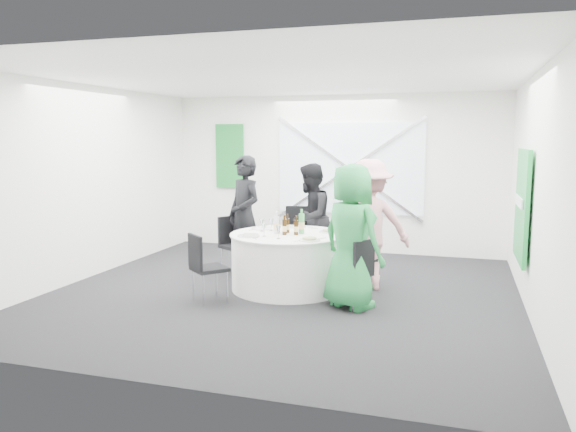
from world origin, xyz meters
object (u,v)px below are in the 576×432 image
(person_man_back_left, at_px, (245,216))
(green_water_bottle, at_px, (302,224))
(person_woman_pink, at_px, (369,225))
(chair_back_right, at_px, (366,251))
(chair_front_left, at_px, (204,263))
(clear_water_bottle, at_px, (276,225))
(chair_back, at_px, (298,233))
(person_woman_green, at_px, (351,236))
(banquet_table, at_px, (288,261))
(person_man_back, at_px, (310,218))
(chair_back_left, at_px, (233,240))
(chair_front_right, at_px, (357,268))

(person_man_back_left, relative_size, green_water_bottle, 5.38)
(person_woman_pink, distance_m, green_water_bottle, 0.90)
(chair_back_right, relative_size, chair_front_left, 0.99)
(person_man_back_left, relative_size, clear_water_bottle, 5.98)
(green_water_bottle, bearing_deg, clear_water_bottle, -163.98)
(chair_back_right, height_order, person_man_back_left, person_man_back_left)
(chair_back, height_order, chair_front_left, chair_back)
(chair_back_right, bearing_deg, person_woman_green, -23.56)
(banquet_table, distance_m, chair_back, 1.20)
(chair_back_right, bearing_deg, person_man_back, -147.10)
(banquet_table, xyz_separation_m, chair_front_left, (-0.81, -0.93, 0.12))
(person_man_back, bearing_deg, banquet_table, 0.00)
(chair_front_left, bearing_deg, person_woman_green, -128.17)
(chair_back_left, distance_m, person_woman_green, 2.41)
(chair_back, bearing_deg, chair_back_right, -42.18)
(person_woman_green, height_order, green_water_bottle, person_woman_green)
(chair_back_right, distance_m, chair_front_left, 2.24)
(chair_back, xyz_separation_m, person_woman_pink, (1.22, -0.82, 0.30))
(person_woman_green, bearing_deg, banquet_table, -0.00)
(chair_back_left, bearing_deg, chair_front_right, -89.41)
(chair_back, bearing_deg, banquet_table, -90.00)
(person_woman_pink, height_order, clear_water_bottle, person_woman_pink)
(chair_back_left, bearing_deg, chair_back_right, -65.79)
(person_woman_green, bearing_deg, chair_back, -25.20)
(chair_back_left, distance_m, green_water_bottle, 1.42)
(person_woman_green, bearing_deg, clear_water_bottle, 4.96)
(person_woman_pink, bearing_deg, chair_back, -52.42)
(chair_back_right, distance_m, clear_water_bottle, 1.29)
(chair_front_right, bearing_deg, green_water_bottle, -97.21)
(banquet_table, distance_m, person_woman_pink, 1.20)
(chair_back_left, relative_size, person_woman_pink, 0.49)
(green_water_bottle, bearing_deg, person_man_back, 98.74)
(chair_back, bearing_deg, clear_water_bottle, -97.45)
(banquet_table, height_order, chair_back_right, chair_back_right)
(chair_back, xyz_separation_m, person_man_back_left, (-0.67, -0.56, 0.31))
(chair_back, relative_size, person_woman_green, 0.56)
(chair_back_right, bearing_deg, person_man_back_left, -118.19)
(chair_back_right, height_order, chair_front_right, chair_back_right)
(person_man_back_left, height_order, person_woman_pink, person_man_back_left)
(clear_water_bottle, bearing_deg, chair_back_right, 20.64)
(person_woman_pink, relative_size, green_water_bottle, 5.31)
(banquet_table, bearing_deg, person_man_back, 89.32)
(person_man_back, bearing_deg, chair_front_left, -21.38)
(chair_front_right, xyz_separation_m, green_water_bottle, (-0.87, 0.65, 0.40))
(person_woman_pink, bearing_deg, person_man_back_left, -26.43)
(chair_back, distance_m, chair_back_right, 1.42)
(chair_front_left, xyz_separation_m, person_woman_green, (1.78, 0.34, 0.37))
(person_woman_green, bearing_deg, green_water_bottle, -7.86)
(green_water_bottle, bearing_deg, chair_back, 108.30)
(person_woman_pink, bearing_deg, chair_front_right, 72.41)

